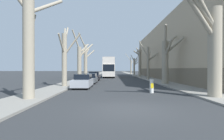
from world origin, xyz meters
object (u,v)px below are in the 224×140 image
(street_tree_right_2, at_px, (149,61))
(double_decker_bus, at_px, (110,66))
(street_tree_left_0, at_px, (30,39))
(street_tree_right_3, at_px, (140,62))
(street_tree_left_3, at_px, (86,60))
(street_tree_right_4, at_px, (135,65))
(street_tree_left_1, at_px, (65,56))
(parked_car_0, at_px, (84,81))
(traffic_bollard, at_px, (152,86))
(street_tree_right_0, at_px, (213,44))
(street_tree_right_1, at_px, (167,59))
(street_tree_left_2, at_px, (81,61))
(parked_car_1, at_px, (91,79))
(street_tree_right_5, at_px, (132,66))
(parked_car_2, at_px, (95,76))

(street_tree_right_2, relative_size, double_decker_bus, 0.68)
(street_tree_left_0, bearing_deg, street_tree_right_3, 69.11)
(street_tree_left_3, relative_size, street_tree_right_4, 1.39)
(street_tree_left_1, relative_size, double_decker_bus, 0.64)
(parked_car_0, bearing_deg, street_tree_right_2, 55.96)
(street_tree_right_4, relative_size, traffic_bollard, 5.83)
(street_tree_right_0, relative_size, street_tree_right_1, 1.00)
(street_tree_left_2, bearing_deg, street_tree_left_3, 92.43)
(street_tree_left_0, relative_size, street_tree_right_3, 1.08)
(street_tree_right_3, distance_m, traffic_bollard, 28.00)
(street_tree_left_0, bearing_deg, street_tree_left_2, 88.63)
(parked_car_1, bearing_deg, street_tree_right_5, 75.88)
(street_tree_right_0, xyz_separation_m, parked_car_2, (-9.53, 17.96, -2.89))
(street_tree_left_0, distance_m, street_tree_right_3, 32.94)
(street_tree_right_5, distance_m, parked_car_0, 45.43)
(parked_car_2, bearing_deg, street_tree_left_2, -118.60)
(street_tree_right_1, relative_size, parked_car_1, 1.68)
(traffic_bollard, bearing_deg, street_tree_right_4, 84.64)
(street_tree_left_3, xyz_separation_m, street_tree_right_4, (11.80, 17.61, -0.61))
(street_tree_left_0, xyz_separation_m, street_tree_right_3, (11.75, 30.78, -0.17))
(double_decker_bus, xyz_separation_m, traffic_bollard, (3.87, -26.66, -1.97))
(street_tree_right_4, relative_size, double_decker_bus, 0.59)
(street_tree_right_2, height_order, parked_car_2, street_tree_right_2)
(street_tree_left_0, bearing_deg, street_tree_right_2, 61.01)
(street_tree_right_2, distance_m, parked_car_1, 13.19)
(street_tree_right_4, distance_m, parked_car_2, 24.17)
(traffic_bollard, bearing_deg, street_tree_right_2, 79.13)
(street_tree_left_1, bearing_deg, street_tree_right_4, 70.20)
(street_tree_right_2, bearing_deg, parked_car_2, -163.85)
(street_tree_right_3, xyz_separation_m, traffic_bollard, (-3.42, -27.62, -3.07))
(street_tree_right_0, xyz_separation_m, traffic_bollard, (-3.36, 2.58, -3.03))
(parked_car_2, bearing_deg, street_tree_right_3, 51.96)
(street_tree_right_1, relative_size, double_decker_bus, 0.66)
(street_tree_left_1, bearing_deg, street_tree_left_3, 90.15)
(street_tree_left_1, relative_size, street_tree_right_1, 0.96)
(street_tree_left_3, relative_size, parked_car_2, 2.25)
(street_tree_left_0, distance_m, double_decker_bus, 30.18)
(street_tree_left_3, bearing_deg, street_tree_left_0, -90.09)
(street_tree_right_0, relative_size, double_decker_bus, 0.66)
(street_tree_right_0, xyz_separation_m, street_tree_right_3, (0.05, 30.20, 0.04))
(street_tree_right_4, xyz_separation_m, parked_car_0, (-9.67, -33.51, -2.37))
(street_tree_left_1, bearing_deg, street_tree_right_3, 62.98)
(double_decker_bus, distance_m, parked_car_1, 17.30)
(street_tree_left_1, bearing_deg, street_tree_right_0, -32.19)
(street_tree_left_0, bearing_deg, street_tree_left_1, 89.45)
(street_tree_right_2, bearing_deg, street_tree_left_2, -151.94)
(parked_car_2, height_order, traffic_bollard, parked_car_2)
(street_tree_right_3, height_order, parked_car_2, street_tree_right_3)
(street_tree_right_4, xyz_separation_m, street_tree_right_5, (0.04, 10.81, -0.03))
(street_tree_left_0, bearing_deg, parked_car_0, 72.90)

